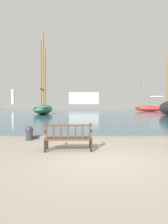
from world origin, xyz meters
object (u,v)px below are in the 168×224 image
object	(u,v)px
park_bench	(69,137)
sailboat_far_port	(151,108)
sailboat_far_starboard	(44,107)
mooring_bollard	(30,132)

from	to	relation	value
park_bench	sailboat_far_port	distance (m)	40.34
park_bench	sailboat_far_starboard	world-z (taller)	sailboat_far_starboard
sailboat_far_starboard	mooring_bollard	size ratio (longest dim) A/B	20.56
park_bench	sailboat_far_starboard	size ratio (longest dim) A/B	0.12
sailboat_far_starboard	sailboat_far_port	distance (m)	24.56
sailboat_far_starboard	mooring_bollard	distance (m)	23.22
park_bench	sailboat_far_port	size ratio (longest dim) A/B	0.17
mooring_bollard	sailboat_far_starboard	bearing A→B (deg)	100.04
sailboat_far_starboard	sailboat_far_port	size ratio (longest dim) A/B	1.36
sailboat_far_starboard	park_bench	bearing A→B (deg)	-76.56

